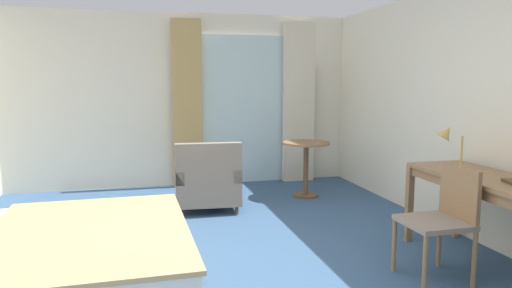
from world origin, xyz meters
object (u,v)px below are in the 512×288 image
at_px(desk_chair, 443,215).
at_px(writing_desk, 491,188).
at_px(armchair_by_window, 207,183).
at_px(round_cafe_table, 306,157).
at_px(desk_lamp, 449,138).
at_px(bed, 28,273).

bearing_deg(desk_chair, writing_desk, 9.32).
bearing_deg(armchair_by_window, desk_chair, -58.19).
relative_size(writing_desk, armchair_by_window, 1.85).
xyz_separation_m(desk_chair, round_cafe_table, (-0.12, 2.77, 0.03)).
distance_m(writing_desk, round_cafe_table, 2.76).
relative_size(desk_lamp, round_cafe_table, 0.57).
height_order(armchair_by_window, round_cafe_table, armchair_by_window).
distance_m(bed, desk_lamp, 3.49).
distance_m(bed, armchair_by_window, 2.72).
relative_size(desk_chair, round_cafe_table, 1.20).
height_order(bed, desk_lamp, desk_lamp).
bearing_deg(round_cafe_table, armchair_by_window, -165.78).
bearing_deg(bed, desk_lamp, 5.27).
relative_size(desk_chair, armchair_by_window, 1.04).
bearing_deg(armchair_by_window, writing_desk, -49.51).
height_order(bed, armchair_by_window, bed).
bearing_deg(desk_lamp, round_cafe_table, 101.96).
bearing_deg(desk_lamp, bed, -174.73).
distance_m(writing_desk, desk_lamp, 0.56).
xyz_separation_m(writing_desk, desk_chair, (-0.50, -0.08, -0.17)).
xyz_separation_m(bed, round_cafe_table, (2.91, 2.60, 0.25)).
bearing_deg(writing_desk, desk_lamp, 107.57).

